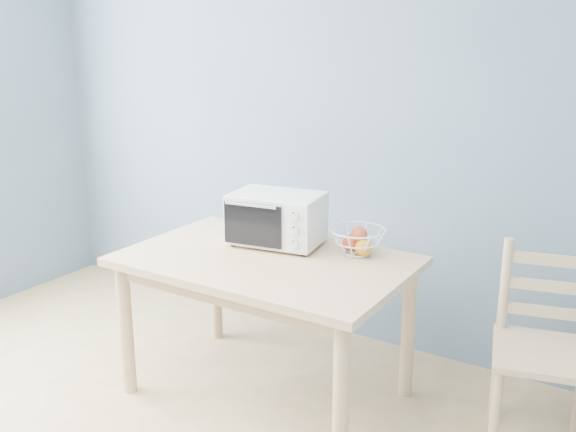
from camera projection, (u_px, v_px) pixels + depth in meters
The scene contains 4 objects.
dining_table at pixel (266, 276), 3.19m from camera, with size 1.40×0.90×0.75m.
toaster_oven at pixel (273, 217), 3.34m from camera, with size 0.51×0.41×0.27m.
fruit_basket at pixel (358, 240), 3.20m from camera, with size 0.31×0.31×0.14m.
dining_chair at pixel (544, 354), 2.82m from camera, with size 0.52×0.52×0.93m.
Camera 1 is at (1.97, -1.09, 1.81)m, focal length 40.00 mm.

